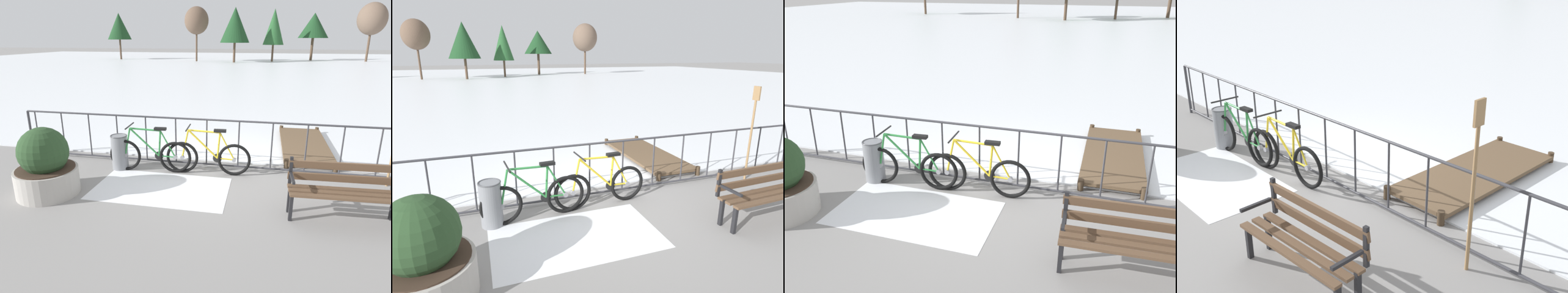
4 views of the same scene
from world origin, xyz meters
TOP-DOWN VIEW (x-y plane):
  - ground_plane at (0.00, 0.00)m, footprint 160.00×160.00m
  - frozen_pond at (0.00, 28.40)m, footprint 80.00×56.00m
  - snow_patch at (-0.97, -1.20)m, footprint 2.46×1.40m
  - railing_fence at (0.00, 0.00)m, footprint 9.06×0.06m
  - bicycle_near_railing at (-0.24, -0.34)m, footprint 1.71×0.52m
  - bicycle_second at (-1.43, -0.44)m, footprint 1.71×0.52m
  - park_bench at (2.03, -1.61)m, footprint 1.62×0.55m
  - trash_bin at (-2.10, -0.42)m, footprint 0.35×0.35m
  - wooden_dock at (1.83, 1.74)m, footprint 1.10×2.98m

SIDE VIEW (x-z plane):
  - ground_plane at x=0.00m, z-range 0.00..0.00m
  - snow_patch at x=-0.97m, z-range 0.00..0.01m
  - frozen_pond at x=0.00m, z-range 0.00..0.03m
  - wooden_dock at x=1.83m, z-range 0.02..0.22m
  - bicycle_near_railing at x=-0.24m, z-range -0.12..0.86m
  - bicycle_second at x=-1.43m, z-range -0.12..0.86m
  - trash_bin at x=-2.10m, z-range 0.01..0.74m
  - park_bench at x=2.03m, z-range 0.07..0.96m
  - railing_fence at x=0.00m, z-range 0.02..1.09m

